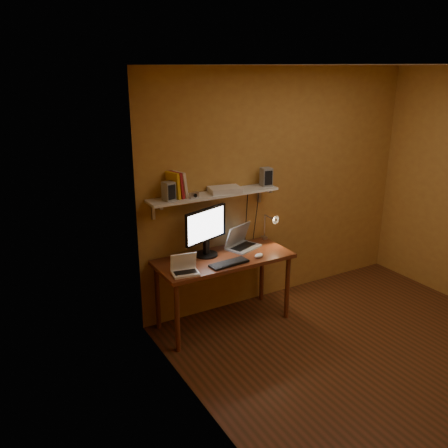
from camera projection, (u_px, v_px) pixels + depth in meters
room at (393, 227)px, 4.00m from camera, size 3.44×3.24×2.64m
desk at (224, 265)px, 4.83m from camera, size 1.40×0.60×0.75m
wall_shelf at (214, 195)px, 4.77m from camera, size 1.40×0.25×0.21m
monitor at (206, 229)px, 4.76m from camera, size 0.53×0.30×0.50m
laptop at (241, 242)px, 5.04m from camera, size 0.41×0.36×0.25m
netbook at (185, 268)px, 4.42m from camera, size 0.27×0.22×0.19m
keyboard at (229, 263)px, 4.62m from camera, size 0.41×0.17×0.02m
mouse at (259, 255)px, 4.79m from camera, size 0.12×0.10×0.04m
desk_lamp at (271, 224)px, 5.15m from camera, size 0.09×0.23×0.38m
speaker_left at (169, 191)px, 4.48m from camera, size 0.12×0.12×0.18m
speaker_right at (266, 177)px, 5.02m from camera, size 0.12×0.12×0.19m
books at (177, 185)px, 4.55m from camera, size 0.18×0.19×0.26m
shelf_camera at (194, 195)px, 4.58m from camera, size 0.10×0.05×0.06m
router at (225, 190)px, 4.79m from camera, size 0.35×0.27×0.05m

